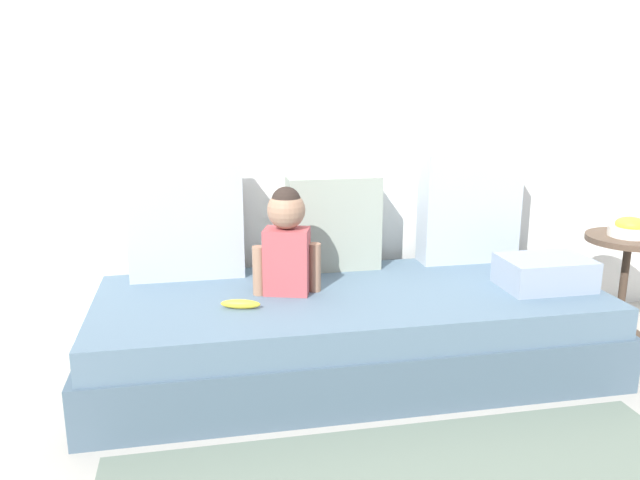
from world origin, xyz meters
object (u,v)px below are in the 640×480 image
(throw_pillow_center, at_px, (333,223))
(toddler, at_px, (287,239))
(throw_pillow_left, at_px, (186,221))
(banana, at_px, (241,304))
(couch, at_px, (350,331))
(folded_blanket, at_px, (545,273))
(side_table, at_px, (627,259))
(throw_pillow_right, at_px, (469,208))
(fruit_bowl, at_px, (630,228))

(throw_pillow_center, relative_size, toddler, 0.97)
(throw_pillow_left, relative_size, banana, 3.27)
(couch, relative_size, folded_blanket, 5.88)
(throw_pillow_left, distance_m, throw_pillow_center, 0.73)
(throw_pillow_left, height_order, toddler, throw_pillow_left)
(banana, xyz_separation_m, side_table, (2.02, 0.25, 0.01))
(banana, height_order, folded_blanket, folded_blanket)
(throw_pillow_right, bearing_deg, throw_pillow_center, 180.00)
(couch, distance_m, toddler, 0.53)
(throw_pillow_center, distance_m, folded_blanket, 1.03)
(throw_pillow_right, bearing_deg, throw_pillow_left, 180.00)
(throw_pillow_center, bearing_deg, throw_pillow_left, 180.00)
(folded_blanket, bearing_deg, throw_pillow_left, 163.16)
(fruit_bowl, bearing_deg, throw_pillow_left, 173.61)
(throw_pillow_center, height_order, folded_blanket, throw_pillow_center)
(throw_pillow_left, bearing_deg, throw_pillow_center, 0.00)
(throw_pillow_left, xyz_separation_m, banana, (0.22, -0.50, -0.26))
(banana, bearing_deg, couch, 13.51)
(throw_pillow_right, bearing_deg, fruit_bowl, -17.82)
(couch, bearing_deg, fruit_bowl, 4.66)
(toddler, bearing_deg, folded_blanket, -7.67)
(toddler, height_order, banana, toddler)
(couch, bearing_deg, folded_blanket, -7.53)
(couch, relative_size, toddler, 4.83)
(side_table, bearing_deg, fruit_bowl, 7.13)
(couch, distance_m, fruit_bowl, 1.56)
(fruit_bowl, bearing_deg, toddler, -177.38)
(couch, bearing_deg, throw_pillow_right, 27.13)
(couch, distance_m, throw_pillow_center, 0.57)
(throw_pillow_center, relative_size, throw_pillow_right, 0.83)
(throw_pillow_center, bearing_deg, side_table, -9.43)
(toddler, height_order, side_table, toddler)
(throw_pillow_right, bearing_deg, side_table, -17.82)
(toddler, distance_m, banana, 0.36)
(couch, distance_m, banana, 0.57)
(side_table, bearing_deg, throw_pillow_right, 162.18)
(throw_pillow_center, bearing_deg, fruit_bowl, -9.43)
(couch, relative_size, throw_pillow_left, 4.23)
(couch, bearing_deg, toddler, 171.90)
(throw_pillow_right, bearing_deg, toddler, -161.87)
(throw_pillow_center, distance_m, toddler, 0.44)
(throw_pillow_right, bearing_deg, couch, -152.87)
(couch, xyz_separation_m, side_table, (1.51, 0.12, 0.23))
(throw_pillow_center, height_order, throw_pillow_right, throw_pillow_right)
(banana, bearing_deg, throw_pillow_right, 21.81)
(throw_pillow_right, height_order, banana, throw_pillow_right)
(throw_pillow_left, distance_m, folded_blanket, 1.71)
(fruit_bowl, bearing_deg, side_table, -172.87)
(toddler, distance_m, fruit_bowl, 1.80)
(throw_pillow_center, bearing_deg, folded_blanket, -28.77)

